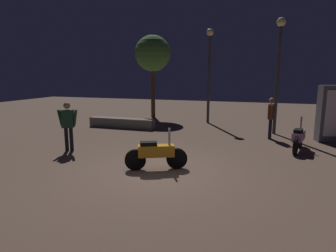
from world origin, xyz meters
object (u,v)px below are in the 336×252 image
person_bystander_far (68,122)px  streetlamp_far (209,64)px  motorcycle_orange_foreground (156,153)px  motorcycle_pink_parked_left (298,138)px  person_rider_beside (271,115)px  streetlamp_near (279,61)px

person_bystander_far → streetlamp_far: bearing=135.0°
motorcycle_orange_foreground → motorcycle_pink_parked_left: size_ratio=0.95×
motorcycle_pink_parked_left → person_rider_beside: bearing=41.6°
person_bystander_far → streetlamp_near: bearing=108.5°
person_bystander_far → streetlamp_near: (6.52, 5.05, 2.07)m
person_rider_beside → streetlamp_near: (0.19, 1.10, 2.07)m
motorcycle_orange_foreground → person_bystander_far: person_bystander_far is taller
motorcycle_pink_parked_left → streetlamp_near: streetlamp_near is taller
person_rider_beside → streetlamp_near: size_ratio=0.34×
motorcycle_orange_foreground → motorcycle_pink_parked_left: 4.97m
motorcycle_pink_parked_left → person_bystander_far: bearing=121.9°
motorcycle_pink_parked_left → motorcycle_orange_foreground: bearing=144.0°
motorcycle_orange_foreground → streetlamp_far: (-0.04, 7.77, 2.58)m
motorcycle_pink_parked_left → streetlamp_near: size_ratio=0.35×
motorcycle_orange_foreground → streetlamp_far: bearing=65.9°
motorcycle_orange_foreground → motorcycle_pink_parked_left: same height
person_bystander_far → person_rider_beside: bearing=102.8°
person_bystander_far → streetlamp_near: 8.51m
streetlamp_near → streetlamp_far: bearing=149.6°
motorcycle_pink_parked_left → streetlamp_far: 6.49m
person_rider_beside → person_bystander_far: (-6.33, -3.95, 0.00)m
motorcycle_orange_foreground → streetlamp_near: 7.18m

